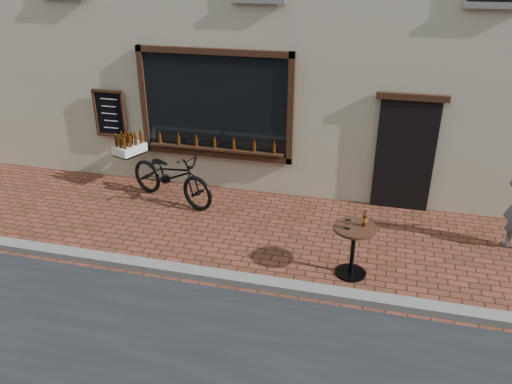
# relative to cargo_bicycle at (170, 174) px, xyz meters

# --- Properties ---
(ground) EXTENTS (90.00, 90.00, 0.00)m
(ground) POSITION_rel_cargo_bicycle_xyz_m (2.65, -2.64, -0.57)
(ground) COLOR #532B1B
(ground) RESTS_ON ground
(kerb) EXTENTS (90.00, 0.25, 0.12)m
(kerb) POSITION_rel_cargo_bicycle_xyz_m (2.65, -2.44, -0.51)
(kerb) COLOR slate
(kerb) RESTS_ON ground
(cargo_bicycle) EXTENTS (2.55, 1.53, 1.20)m
(cargo_bicycle) POSITION_rel_cargo_bicycle_xyz_m (0.00, 0.00, 0.00)
(cargo_bicycle) COLOR black
(cargo_bicycle) RESTS_ON ground
(bistro_table) EXTENTS (0.67, 0.67, 1.14)m
(bistro_table) POSITION_rel_cargo_bicycle_xyz_m (3.82, -1.76, 0.04)
(bistro_table) COLOR black
(bistro_table) RESTS_ON ground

